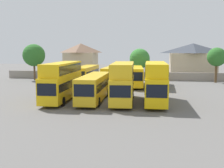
# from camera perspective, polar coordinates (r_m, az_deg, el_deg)

# --- Properties ---
(ground) EXTENTS (140.00, 140.00, 0.00)m
(ground) POSITION_cam_1_polar(r_m,az_deg,el_deg) (52.22, 2.49, -0.02)
(ground) COLOR #605E5B
(depot_boundary_wall) EXTENTS (56.00, 0.50, 1.80)m
(depot_boundary_wall) POSITION_cam_1_polar(r_m,az_deg,el_deg) (59.46, 3.26, 1.73)
(depot_boundary_wall) COLOR gray
(depot_boundary_wall) RESTS_ON ground
(bus_1) EXTENTS (2.90, 11.64, 4.96)m
(bus_1) POSITION_cam_1_polar(r_m,az_deg,el_deg) (35.78, -10.50, 1.03)
(bus_1) COLOR yellow
(bus_1) RESTS_ON ground
(bus_2) EXTENTS (2.85, 11.80, 3.36)m
(bus_2) POSITION_cam_1_polar(r_m,az_deg,el_deg) (34.93, -3.77, -0.45)
(bus_2) COLOR gold
(bus_2) RESTS_ON ground
(bus_3) EXTENTS (3.18, 10.51, 4.98)m
(bus_3) POSITION_cam_1_polar(r_m,az_deg,el_deg) (33.71, 2.32, 0.79)
(bus_3) COLOR yellow
(bus_3) RESTS_ON ground
(bus_4) EXTENTS (2.74, 10.24, 5.04)m
(bus_4) POSITION_cam_1_polar(r_m,az_deg,el_deg) (33.57, 9.23, 0.73)
(bus_4) COLOR yellow
(bus_4) RESTS_ON ground
(bus_5) EXTENTS (2.73, 11.85, 3.55)m
(bus_5) POSITION_cam_1_polar(r_m,az_deg,el_deg) (50.92, -5.43, 2.06)
(bus_5) COLOR yellow
(bus_5) RESTS_ON ground
(bus_6) EXTENTS (2.71, 11.29, 3.54)m
(bus_6) POSITION_cam_1_polar(r_m,az_deg,el_deg) (49.30, 0.21, 1.91)
(bus_6) COLOR yellow
(bus_6) RESTS_ON ground
(bus_7) EXTENTS (3.39, 11.29, 3.50)m
(bus_7) POSITION_cam_1_polar(r_m,az_deg,el_deg) (49.28, 4.98, 1.86)
(bus_7) COLOR yellow
(bus_7) RESTS_ON ground
(bus_8) EXTENTS (3.00, 10.89, 3.38)m
(bus_8) POSITION_cam_1_polar(r_m,az_deg,el_deg) (48.81, 9.29, 1.67)
(bus_8) COLOR yellow
(bus_8) RESTS_ON ground
(house_terrace_left) EXTENTS (7.94, 6.92, 8.26)m
(house_terrace_left) POSITION_cam_1_polar(r_m,az_deg,el_deg) (69.14, -6.61, 5.21)
(house_terrace_left) COLOR #C6B293
(house_terrace_left) RESTS_ON ground
(house_terrace_centre) EXTENTS (11.19, 6.62, 8.17)m
(house_terrace_centre) POSITION_cam_1_polar(r_m,az_deg,el_deg) (67.50, 16.77, 4.87)
(house_terrace_centre) COLOR #C6B293
(house_terrace_centre) RESTS_ON ground
(tree_left_of_lot) EXTENTS (3.81, 3.81, 7.10)m
(tree_left_of_lot) POSITION_cam_1_polar(r_m,az_deg,el_deg) (58.34, 21.35, 5.32)
(tree_left_of_lot) COLOR brown
(tree_left_of_lot) RESTS_ON ground
(tree_behind_wall) EXTENTS (4.58, 4.58, 6.92)m
(tree_behind_wall) POSITION_cam_1_polar(r_m,az_deg,el_deg) (61.53, 5.90, 5.35)
(tree_behind_wall) COLOR brown
(tree_behind_wall) RESTS_ON ground
(tree_right_of_lot) EXTENTS (4.88, 4.88, 7.90)m
(tree_right_of_lot) POSITION_cam_1_polar(r_m,az_deg,el_deg) (61.64, -16.25, 5.88)
(tree_right_of_lot) COLOR brown
(tree_right_of_lot) RESTS_ON ground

